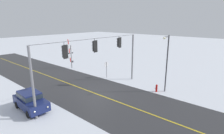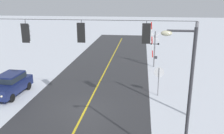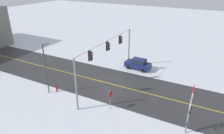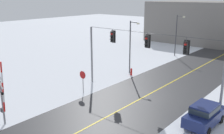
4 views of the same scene
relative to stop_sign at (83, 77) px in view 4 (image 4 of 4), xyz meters
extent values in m
plane|color=silver|center=(5.17, 3.18, -1.71)|extent=(160.00, 160.00, 0.00)
cube|color=#303033|center=(5.17, 9.18, -1.71)|extent=(9.00, 80.00, 0.01)
cube|color=gold|center=(5.17, 9.18, -1.70)|extent=(0.14, 72.00, 0.01)
cylinder|color=gray|center=(-1.83, 3.18, 1.39)|extent=(0.20, 0.20, 6.20)
cylinder|color=gray|center=(12.17, 3.18, 1.39)|extent=(0.20, 0.20, 6.20)
cylinder|color=#38383D|center=(5.17, 3.18, 4.49)|extent=(14.00, 0.04, 0.04)
cylinder|color=#38383D|center=(1.16, 3.18, 4.37)|extent=(0.04, 0.04, 0.23)
cube|color=black|center=(1.16, 3.18, 3.72)|extent=(0.34, 0.28, 1.08)
cube|color=black|center=(1.16, 3.34, 3.72)|extent=(0.52, 0.03, 1.26)
sphere|color=red|center=(1.16, 3.03, 4.04)|extent=(0.24, 0.24, 0.24)
cube|color=black|center=(1.16, 2.96, 4.12)|extent=(0.26, 0.16, 0.03)
sphere|color=black|center=(1.16, 3.03, 3.72)|extent=(0.24, 0.24, 0.24)
cube|color=black|center=(1.16, 2.96, 3.80)|extent=(0.26, 0.16, 0.03)
sphere|color=black|center=(1.16, 3.03, 3.40)|extent=(0.24, 0.24, 0.24)
cube|color=black|center=(1.16, 2.96, 3.48)|extent=(0.26, 0.16, 0.03)
cylinder|color=#38383D|center=(5.24, 3.18, 4.36)|extent=(0.04, 0.04, 0.25)
cube|color=black|center=(5.24, 3.18, 3.69)|extent=(0.34, 0.28, 1.08)
cube|color=black|center=(5.24, 3.34, 3.69)|extent=(0.52, 0.03, 1.26)
sphere|color=red|center=(5.24, 3.03, 4.01)|extent=(0.24, 0.24, 0.24)
cube|color=black|center=(5.24, 2.96, 4.10)|extent=(0.26, 0.16, 0.03)
sphere|color=black|center=(5.24, 3.03, 3.69)|extent=(0.24, 0.24, 0.24)
cube|color=black|center=(5.24, 2.96, 3.78)|extent=(0.26, 0.16, 0.03)
sphere|color=black|center=(5.24, 3.03, 3.37)|extent=(0.24, 0.24, 0.24)
cube|color=black|center=(5.24, 2.96, 3.46)|extent=(0.26, 0.16, 0.03)
cylinder|color=#38383D|center=(8.97, 3.18, 4.31)|extent=(0.04, 0.04, 0.35)
cube|color=black|center=(8.97, 3.18, 3.60)|extent=(0.34, 0.28, 1.08)
cube|color=black|center=(8.97, 3.34, 3.60)|extent=(0.52, 0.03, 1.26)
sphere|color=red|center=(8.97, 3.03, 3.92)|extent=(0.24, 0.24, 0.24)
cube|color=black|center=(8.97, 2.96, 4.00)|extent=(0.26, 0.16, 0.03)
sphere|color=black|center=(8.97, 3.03, 3.60)|extent=(0.24, 0.24, 0.24)
cube|color=black|center=(8.97, 2.96, 3.68)|extent=(0.26, 0.16, 0.03)
sphere|color=black|center=(8.97, 3.03, 3.28)|extent=(0.24, 0.24, 0.24)
cube|color=black|center=(8.97, 2.96, 3.36)|extent=(0.26, 0.16, 0.03)
cylinder|color=gray|center=(0.00, 0.02, -0.56)|extent=(0.07, 0.07, 2.30)
cylinder|color=#B71414|center=(0.00, -0.02, 0.24)|extent=(0.76, 0.03, 0.76)
cylinder|color=white|center=(0.00, 0.00, 0.24)|extent=(0.80, 0.01, 0.80)
cylinder|color=gray|center=(-0.02, -8.22, 0.29)|extent=(0.14, 0.14, 4.00)
cube|color=#38383D|center=(-0.02, -8.26, 0.89)|extent=(0.80, 0.06, 0.08)
sphere|color=black|center=(0.36, -8.32, 0.89)|extent=(0.22, 0.22, 0.22)
cube|color=red|center=(0.19, -8.22, -0.23)|extent=(0.16, 0.08, 0.78)
cube|color=white|center=(0.25, -8.22, 0.55)|extent=(0.16, 0.08, 0.78)
cube|color=red|center=(0.32, -8.22, 1.33)|extent=(0.16, 0.08, 0.78)
cube|color=white|center=(0.38, -8.22, 2.10)|extent=(0.16, 0.08, 0.78)
cube|color=red|center=(0.44, -8.22, 2.88)|extent=(0.16, 0.08, 0.78)
cube|color=#38383D|center=(-0.20, -8.22, -0.61)|extent=(0.28, 0.20, 0.28)
cube|color=navy|center=(11.69, 1.32, -0.99)|extent=(1.93, 4.17, 0.80)
cube|color=navy|center=(11.68, 1.17, -0.29)|extent=(1.58, 2.19, 0.64)
cube|color=#232D38|center=(11.68, 1.17, -0.29)|extent=(1.62, 2.28, 0.40)
sphere|color=#EFEACC|center=(11.20, 3.41, -0.94)|extent=(0.16, 0.16, 0.16)
sphere|color=#EFEACC|center=(12.35, 3.36, -0.94)|extent=(0.16, 0.16, 0.16)
cylinder|color=black|center=(10.94, 2.62, -1.39)|extent=(0.25, 0.65, 0.64)
cylinder|color=black|center=(12.54, 2.56, -1.39)|extent=(0.25, 0.65, 0.64)
cylinder|color=black|center=(10.84, 0.08, -1.39)|extent=(0.25, 0.65, 0.64)
cylinder|color=black|center=(12.44, 0.02, -1.39)|extent=(0.25, 0.65, 0.64)
cylinder|color=#38383D|center=(-0.63, 8.68, 1.54)|extent=(0.14, 0.14, 6.50)
cylinder|color=#38383D|center=(-0.08, 8.68, 4.64)|extent=(1.10, 0.09, 0.09)
ellipsoid|color=beige|center=(0.47, 8.68, 4.54)|extent=(0.44, 0.28, 0.22)
cylinder|color=#38383D|center=(-0.63, 21.04, 1.54)|extent=(0.14, 0.14, 6.50)
cylinder|color=#38383D|center=(-0.08, 21.04, 4.64)|extent=(1.10, 0.09, 0.09)
ellipsoid|color=beige|center=(0.47, 21.04, 4.54)|extent=(0.44, 0.28, 0.22)
cylinder|color=red|center=(0.12, 8.01, -1.36)|extent=(0.22, 0.22, 0.70)
sphere|color=red|center=(0.12, 8.01, -0.95)|extent=(0.24, 0.24, 0.24)
cylinder|color=red|center=(0.12, 7.87, -1.33)|extent=(0.09, 0.10, 0.09)
cube|color=slate|center=(-0.72, 37.50, 2.38)|extent=(24.02, 14.22, 8.19)
camera|label=1|loc=(18.29, 16.96, 6.36)|focal=28.94mm
camera|label=2|loc=(1.41, 18.21, 5.91)|focal=38.73mm
camera|label=3|loc=(-16.99, -9.29, 12.09)|focal=32.90mm
camera|label=4|loc=(17.57, -16.53, 7.76)|focal=41.19mm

